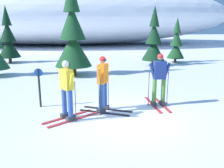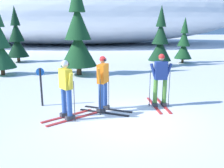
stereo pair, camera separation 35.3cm
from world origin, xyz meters
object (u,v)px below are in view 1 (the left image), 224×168
skier_orange_jacket (103,83)px  skier_navy_jacket (159,79)px  skier_yellow_jacket (67,89)px  pine_tree_far_right (176,44)px  pine_tree_center (73,36)px  pine_tree_center_right (154,41)px  trail_marker_post (39,85)px  pine_tree_far_left (8,39)px

skier_orange_jacket → skier_navy_jacket: size_ratio=0.99×
skier_yellow_jacket → pine_tree_far_right: bearing=54.7°
pine_tree_center → pine_tree_center_right: 5.96m
pine_tree_center_right → pine_tree_far_right: 2.51m
pine_tree_center_right → trail_marker_post: (-6.32, -7.91, -0.92)m
skier_yellow_jacket → pine_tree_center: (-0.06, 6.62, 1.26)m
skier_yellow_jacket → pine_tree_center_right: 10.64m
pine_tree_center → trail_marker_post: size_ratio=3.87×
pine_tree_center_right → trail_marker_post: 10.17m
pine_tree_center_right → skier_yellow_jacket: bearing=-119.9°
pine_tree_far_right → pine_tree_far_left: bearing=174.1°
pine_tree_center → pine_tree_center_right: pine_tree_center is taller
skier_orange_jacket → pine_tree_center_right: 9.59m
skier_orange_jacket → trail_marker_post: size_ratio=1.35×
skier_navy_jacket → pine_tree_far_right: (4.31, 9.58, 0.42)m
skier_orange_jacket → skier_navy_jacket: bearing=9.5°
skier_orange_jacket → pine_tree_far_left: pine_tree_far_left is taller
skier_yellow_jacket → trail_marker_post: 1.66m
skier_yellow_jacket → pine_tree_center: pine_tree_center is taller
skier_navy_jacket → pine_tree_far_right: bearing=65.8°
skier_navy_jacket → pine_tree_far_right: 10.51m
trail_marker_post → skier_yellow_jacket: bearing=-51.4°
pine_tree_center_right → skier_orange_jacket: bearing=-115.9°
pine_tree_center_right → pine_tree_far_right: size_ratio=1.21×
trail_marker_post → pine_tree_far_right: bearing=47.5°
pine_tree_center → pine_tree_far_right: pine_tree_center is taller
pine_tree_far_right → trail_marker_post: (-8.45, -9.21, -0.62)m
skier_yellow_jacket → pine_tree_far_left: 12.80m
pine_tree_center → trail_marker_post: 5.61m
skier_yellow_jacket → pine_tree_center: size_ratio=0.34×
pine_tree_far_left → pine_tree_far_right: size_ratio=1.24×
pine_tree_center_right → pine_tree_far_right: (2.12, 1.30, -0.30)m
skier_navy_jacket → pine_tree_far_right: size_ratio=0.56×
pine_tree_far_right → skier_navy_jacket: bearing=-114.2°
pine_tree_far_left → pine_tree_center: size_ratio=0.79×
skier_orange_jacket → skier_navy_jacket: (1.99, 0.33, -0.00)m
pine_tree_far_left → skier_yellow_jacket: bearing=-67.0°
pine_tree_center_right → pine_tree_far_right: pine_tree_center_right is taller
skier_orange_jacket → pine_tree_far_right: size_ratio=0.55×
skier_orange_jacket → skier_navy_jacket: skier_navy_jacket is taller
pine_tree_far_left → trail_marker_post: size_ratio=3.04×
skier_orange_jacket → pine_tree_far_right: bearing=57.6°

